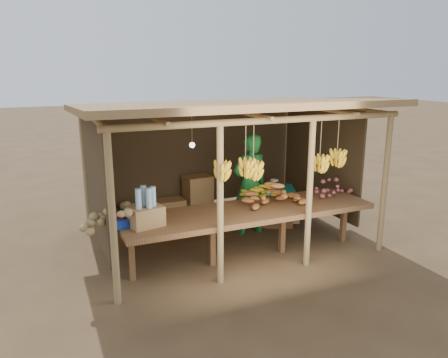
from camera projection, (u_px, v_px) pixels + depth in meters
name	position (u px, v px, depth m)	size (l,w,h in m)	color
ground	(224.00, 237.00, 7.64)	(60.00, 60.00, 0.00)	brown
stall_structure	(227.00, 129.00, 7.14)	(4.70, 3.50, 2.43)	#957A4D
counter	(249.00, 213.00, 6.61)	(3.90, 1.05, 0.80)	brown
potato_heap	(122.00, 213.00, 5.87)	(1.07, 0.64, 0.37)	#947D4C
sweet_potato_heap	(272.00, 193.00, 6.81)	(0.96, 0.57, 0.36)	#A15E29
onion_heap	(336.00, 186.00, 7.22)	(0.74, 0.45, 0.35)	#A44F55
banana_pile	(261.00, 188.00, 7.13)	(0.56, 0.34, 0.35)	yellow
tomato_basin	(121.00, 220.00, 5.90)	(0.35, 0.35, 0.18)	navy
bottle_box	(145.00, 211.00, 5.86)	(0.50, 0.43, 0.55)	#9D7646
vendor	(250.00, 184.00, 7.63)	(0.65, 0.43, 1.79)	#176929
tarp_crate	(273.00, 205.00, 8.22)	(0.95, 0.90, 0.90)	brown
carton_stack	(189.00, 200.00, 8.53)	(1.11, 0.46, 0.81)	#9D7646
burlap_sacks	(118.00, 215.00, 8.04)	(0.77, 0.40, 0.55)	#44351F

